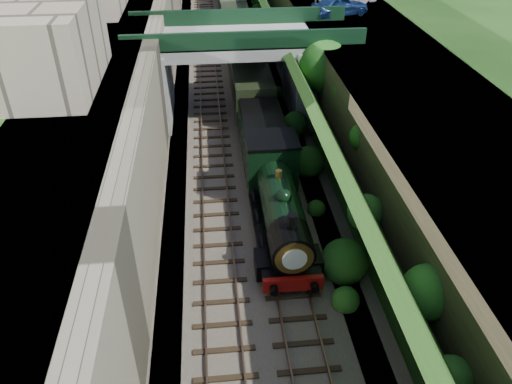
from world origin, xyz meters
The scene contains 15 objects.
trackbed centered at (0.00, 20.00, 0.10)m, with size 10.00×90.00×0.20m, color #473F38.
retaining_wall centered at (-5.50, 20.00, 3.50)m, with size 1.00×90.00×7.00m, color #756B56.
street_plateau_left centered at (-9.00, 20.00, 3.50)m, with size 6.00×90.00×7.00m, color #262628.
street_plateau_right centered at (9.50, 20.00, 3.12)m, with size 8.00×90.00×6.25m, color #262628.
embankment_slope centered at (4.97, 18.98, 2.72)m, with size 4.56×90.00×6.37m.
track_left centered at (-2.00, 20.00, 0.25)m, with size 2.50×90.00×0.20m.
track_right centered at (1.20, 20.00, 0.25)m, with size 2.50×90.00×0.20m.
road_bridge centered at (0.94, 24.00, 4.08)m, with size 16.00×6.40×7.25m.
building_near centered at (-9.50, 14.00, 9.00)m, with size 4.00×8.00×4.00m, color gray.
tree centered at (5.91, 21.19, 4.65)m, with size 3.60×3.80×6.60m.
car_blue centered at (8.42, 28.00, 7.02)m, with size 1.81×4.50×1.53m, color navy.
locomotive centered at (1.20, 9.63, 1.89)m, with size 3.10×10.23×3.83m.
tender centered at (1.20, 16.99, 1.62)m, with size 2.70×6.00×3.05m.
coach_front centered at (1.20, 29.59, 2.05)m, with size 2.90×18.00×3.70m.
coach_middle centered at (1.20, 48.39, 2.05)m, with size 2.90×18.00×3.70m.
Camera 1 is at (-2.05, -11.00, 16.63)m, focal length 35.00 mm.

